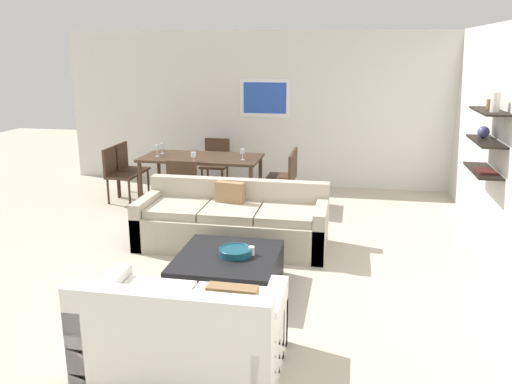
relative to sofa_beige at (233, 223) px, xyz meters
name	(u,v)px	position (x,y,z in m)	size (l,w,h in m)	color
ground_plane	(234,256)	(0.09, -0.34, -0.29)	(18.00, 18.00, 0.00)	#BCB29E
back_wall_unit	(294,110)	(0.38, 3.19, 1.06)	(8.40, 0.09, 2.70)	silver
right_wall_shelf_unit	(505,144)	(3.11, 0.27, 1.06)	(0.34, 8.20, 2.70)	silver
sofa_beige	(233,223)	(0.00, 0.00, 0.00)	(2.32, 0.90, 0.78)	#B2A893
loveseat_white	(184,331)	(0.22, -2.58, 0.00)	(1.50, 0.90, 0.78)	white
coffee_table	(228,273)	(0.23, -1.23, -0.10)	(1.01, 1.07, 0.38)	black
decorative_bowl	(235,251)	(0.31, -1.22, 0.13)	(0.34, 0.34, 0.07)	navy
candle_jar	(251,251)	(0.47, -1.18, 0.13)	(0.06, 0.06, 0.09)	silver
dining_table	(201,161)	(-0.92, 1.80, 0.39)	(1.87, 0.92, 0.75)	#422D1E
dining_chair_right_far	(287,172)	(0.42, 2.00, 0.21)	(0.44, 0.44, 0.88)	#422D1E
dining_chair_right_near	(284,178)	(0.42, 1.59, 0.21)	(0.44, 0.44, 0.88)	#422D1E
dining_chair_left_near	(117,171)	(-2.27, 1.59, 0.21)	(0.44, 0.44, 0.88)	#422D1E
dining_chair_foot	(185,185)	(-0.92, 0.93, 0.21)	(0.44, 0.44, 0.88)	#422D1E
dining_chair_left_far	(128,166)	(-2.27, 2.00, 0.21)	(0.44, 0.44, 0.88)	#422D1E
dining_chair_head	(216,161)	(-0.92, 2.66, 0.21)	(0.44, 0.44, 0.88)	#422D1E
wine_glass_right_near	(243,152)	(-0.23, 1.68, 0.58)	(0.06, 0.06, 0.17)	silver
wine_glass_foot	(194,155)	(-0.92, 1.40, 0.56)	(0.08, 0.08, 0.15)	silver
wine_glass_left_near	(157,148)	(-1.62, 1.68, 0.59)	(0.06, 0.06, 0.18)	silver
wine_glass_left_far	(162,146)	(-1.62, 1.91, 0.58)	(0.06, 0.06, 0.17)	silver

